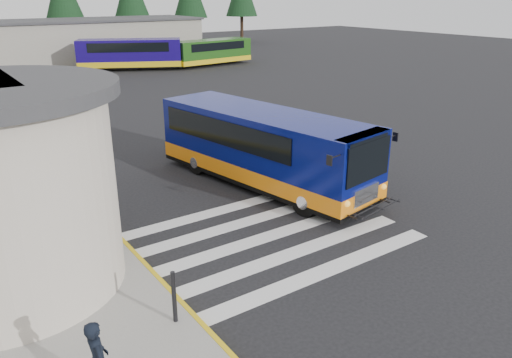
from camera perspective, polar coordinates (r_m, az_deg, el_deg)
ground at (r=15.54m, az=0.72°, el=-5.15°), size 140.00×140.00×0.00m
curb_strip at (r=17.27m, az=-18.30°, el=-3.24°), size 0.12×34.00×0.16m
crosswalk at (r=14.70m, az=0.94°, el=-6.72°), size 8.00×5.35×0.01m
depot_building at (r=55.43m, az=-20.52°, el=14.54°), size 26.40×8.40×4.20m
transit_bus at (r=18.33m, az=0.92°, el=3.32°), size 4.48×9.96×2.73m
pedestrian_b at (r=11.92m, az=-26.29°, el=-10.09°), size 0.80×0.98×1.89m
bollard at (r=10.89m, az=-9.34°, el=-13.16°), size 0.10×0.10×1.20m
far_bus_a at (r=48.40m, az=-14.21°, el=13.81°), size 9.38×6.32×2.37m
far_bus_b at (r=50.25m, az=-5.07°, el=14.36°), size 8.36×3.25×2.10m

